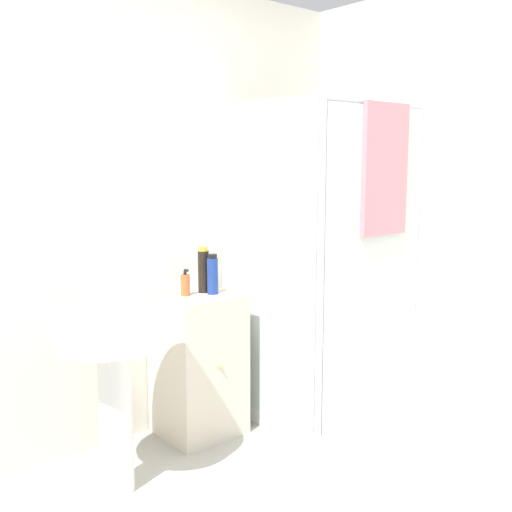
# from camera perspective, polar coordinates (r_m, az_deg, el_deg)

# --- Properties ---
(wall_back) EXTENTS (6.40, 0.06, 2.50)m
(wall_back) POSITION_cam_1_polar(r_m,az_deg,el_deg) (3.21, -15.81, 3.65)
(wall_back) COLOR silver
(wall_back) RESTS_ON ground_plane
(shower_enclosure) EXTENTS (0.84, 0.87, 1.86)m
(shower_enclosure) POSITION_cam_1_polar(r_m,az_deg,el_deg) (3.61, 6.21, -7.18)
(shower_enclosure) COLOR white
(shower_enclosure) RESTS_ON ground_plane
(vanity_cabinet) EXTENTS (0.43, 0.42, 0.80)m
(vanity_cabinet) POSITION_cam_1_polar(r_m,az_deg,el_deg) (3.44, -5.50, -10.22)
(vanity_cabinet) COLOR beige
(vanity_cabinet) RESTS_ON ground_plane
(sink) EXTENTS (0.53, 0.53, 1.00)m
(sink) POSITION_cam_1_polar(r_m,az_deg,el_deg) (2.82, -13.44, -9.00)
(sink) COLOR white
(sink) RESTS_ON ground_plane
(soap_dispenser) EXTENTS (0.05, 0.05, 0.15)m
(soap_dispenser) POSITION_cam_1_polar(r_m,az_deg,el_deg) (3.29, -6.75, -2.73)
(soap_dispenser) COLOR #E5562D
(soap_dispenser) RESTS_ON vanity_cabinet
(shampoo_bottle_tall_black) EXTENTS (0.06, 0.06, 0.26)m
(shampoo_bottle_tall_black) POSITION_cam_1_polar(r_m,az_deg,el_deg) (3.36, -5.02, -1.35)
(shampoo_bottle_tall_black) COLOR black
(shampoo_bottle_tall_black) RESTS_ON vanity_cabinet
(shampoo_bottle_blue) EXTENTS (0.06, 0.06, 0.22)m
(shampoo_bottle_blue) POSITION_cam_1_polar(r_m,az_deg,el_deg) (3.31, -4.15, -1.78)
(shampoo_bottle_blue) COLOR navy
(shampoo_bottle_blue) RESTS_ON vanity_cabinet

